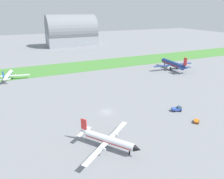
{
  "coord_description": "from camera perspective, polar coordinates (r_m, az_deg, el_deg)",
  "views": [
    {
      "loc": [
        -26.59,
        -65.36,
        36.37
      ],
      "look_at": [
        8.4,
        13.79,
        3.0
      ],
      "focal_mm": 33.11,
      "sensor_mm": 36.0,
      "label": 1
    }
  ],
  "objects": [
    {
      "name": "airplane_parked_jet_far",
      "position": [
        140.91,
        16.54,
        6.76
      ],
      "size": [
        28.23,
        27.71,
        9.97
      ],
      "rotation": [
        0.0,
        0.0,
        1.51
      ],
      "color": "navy",
      "rests_on": "ground_plane"
    },
    {
      "name": "airplane_taxiing_turboprop",
      "position": [
        128.66,
        -26.82,
        3.53
      ],
      "size": [
        23.0,
        19.79,
        6.94
      ],
      "rotation": [
        0.0,
        0.0,
        1.38
      ],
      "color": "white",
      "rests_on": "ground_plane"
    },
    {
      "name": "grass_taxiway_strip",
      "position": [
        142.96,
        -12.4,
        5.87
      ],
      "size": [
        360.0,
        28.0,
        0.08
      ],
      "primitive_type": "cube",
      "color": "#478438",
      "rests_on": "ground_plane"
    },
    {
      "name": "hangar_distant",
      "position": [
        234.18,
        -11.15,
        15.17
      ],
      "size": [
        51.8,
        31.22,
        32.16
      ],
      "color": "#9399A3",
      "rests_on": "ground_plane"
    },
    {
      "name": "baggage_cart_near_gate",
      "position": [
        77.73,
        22.28,
        -8.07
      ],
      "size": [
        2.95,
        2.85,
        0.9
      ],
      "rotation": [
        0.0,
        0.0,
        0.67
      ],
      "color": "orange",
      "rests_on": "ground_plane"
    },
    {
      "name": "airplane_foreground_turboprop",
      "position": [
        59.38,
        -1.2,
        -13.66
      ],
      "size": [
        19.09,
        16.99,
        6.93
      ],
      "rotation": [
        0.0,
        0.0,
        5.38
      ],
      "color": "silver",
      "rests_on": "ground_plane"
    },
    {
      "name": "pushback_tug_midfield",
      "position": [
        83.47,
        17.5,
        -5.11
      ],
      "size": [
        3.98,
        2.95,
        1.95
      ],
      "rotation": [
        0.0,
        0.0,
        5.97
      ],
      "color": "#334FB2",
      "rests_on": "ground_plane"
    },
    {
      "name": "ground_plane",
      "position": [
        79.38,
        -1.53,
        -6.19
      ],
      "size": [
        600.0,
        600.0,
        0.0
      ],
      "primitive_type": "plane",
      "color": "gray"
    }
  ]
}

